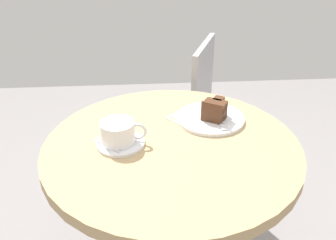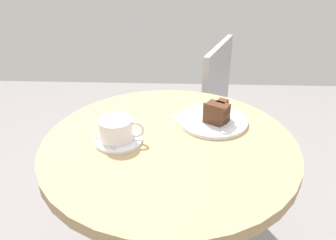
{
  "view_description": "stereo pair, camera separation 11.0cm",
  "coord_description": "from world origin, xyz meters",
  "px_view_note": "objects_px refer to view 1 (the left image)",
  "views": [
    {
      "loc": [
        -0.08,
        -0.89,
        1.32
      ],
      "look_at": [
        -0.01,
        0.07,
        0.79
      ],
      "focal_mm": 38.0,
      "sensor_mm": 36.0,
      "label": 1
    },
    {
      "loc": [
        0.03,
        -0.9,
        1.32
      ],
      "look_at": [
        -0.01,
        0.07,
        0.79
      ],
      "focal_mm": 38.0,
      "sensor_mm": 36.0,
      "label": 2
    }
  ],
  "objects_px": {
    "coffee_cup": "(119,131)",
    "napkin": "(196,117)",
    "saucer": "(121,142)",
    "teaspoon": "(104,144)",
    "cafe_chair": "(183,112)",
    "cake_slice": "(215,110)",
    "fork": "(222,121)",
    "cake_plate": "(210,118)"
  },
  "relations": [
    {
      "from": "cake_slice",
      "to": "cafe_chair",
      "type": "bearing_deg",
      "value": 94.19
    },
    {
      "from": "coffee_cup",
      "to": "napkin",
      "type": "bearing_deg",
      "value": 30.01
    },
    {
      "from": "coffee_cup",
      "to": "cake_plate",
      "type": "height_order",
      "value": "coffee_cup"
    },
    {
      "from": "saucer",
      "to": "fork",
      "type": "height_order",
      "value": "fork"
    },
    {
      "from": "coffee_cup",
      "to": "cafe_chair",
      "type": "relative_size",
      "value": 0.16
    },
    {
      "from": "coffee_cup",
      "to": "napkin",
      "type": "relative_size",
      "value": 0.65
    },
    {
      "from": "saucer",
      "to": "cake_slice",
      "type": "bearing_deg",
      "value": 20.62
    },
    {
      "from": "cake_plate",
      "to": "fork",
      "type": "relative_size",
      "value": 1.48
    },
    {
      "from": "fork",
      "to": "cake_plate",
      "type": "bearing_deg",
      "value": -139.13
    },
    {
      "from": "saucer",
      "to": "cafe_chair",
      "type": "bearing_deg",
      "value": 67.54
    },
    {
      "from": "coffee_cup",
      "to": "napkin",
      "type": "xyz_separation_m",
      "value": [
        0.25,
        0.14,
        -0.04
      ]
    },
    {
      "from": "teaspoon",
      "to": "fork",
      "type": "relative_size",
      "value": 0.53
    },
    {
      "from": "teaspoon",
      "to": "cafe_chair",
      "type": "height_order",
      "value": "cafe_chair"
    },
    {
      "from": "cake_plate",
      "to": "cafe_chair",
      "type": "xyz_separation_m",
      "value": [
        -0.03,
        0.51,
        -0.24
      ]
    },
    {
      "from": "saucer",
      "to": "cake_slice",
      "type": "height_order",
      "value": "cake_slice"
    },
    {
      "from": "coffee_cup",
      "to": "fork",
      "type": "relative_size",
      "value": 0.88
    },
    {
      "from": "teaspoon",
      "to": "fork",
      "type": "xyz_separation_m",
      "value": [
        0.37,
        0.1,
        0.0
      ]
    },
    {
      "from": "fork",
      "to": "napkin",
      "type": "bearing_deg",
      "value": -125.17
    },
    {
      "from": "coffee_cup",
      "to": "fork",
      "type": "xyz_separation_m",
      "value": [
        0.33,
        0.09,
        -0.03
      ]
    },
    {
      "from": "coffee_cup",
      "to": "cake_slice",
      "type": "height_order",
      "value": "cake_slice"
    },
    {
      "from": "teaspoon",
      "to": "cafe_chair",
      "type": "bearing_deg",
      "value": -71.53
    },
    {
      "from": "coffee_cup",
      "to": "cake_slice",
      "type": "xyz_separation_m",
      "value": [
        0.31,
        0.11,
        -0.0
      ]
    },
    {
      "from": "teaspoon",
      "to": "cake_plate",
      "type": "bearing_deg",
      "value": -113.3
    },
    {
      "from": "napkin",
      "to": "cafe_chair",
      "type": "height_order",
      "value": "cafe_chair"
    },
    {
      "from": "saucer",
      "to": "cake_plate",
      "type": "height_order",
      "value": "cake_plate"
    },
    {
      "from": "saucer",
      "to": "cafe_chair",
      "type": "height_order",
      "value": "cafe_chair"
    },
    {
      "from": "cake_slice",
      "to": "napkin",
      "type": "height_order",
      "value": "cake_slice"
    },
    {
      "from": "napkin",
      "to": "fork",
      "type": "bearing_deg",
      "value": -36.73
    },
    {
      "from": "saucer",
      "to": "cafe_chair",
      "type": "xyz_separation_m",
      "value": [
        0.26,
        0.64,
        -0.24
      ]
    },
    {
      "from": "teaspoon",
      "to": "cake_slice",
      "type": "xyz_separation_m",
      "value": [
        0.35,
        0.13,
        0.03
      ]
    },
    {
      "from": "cake_slice",
      "to": "coffee_cup",
      "type": "bearing_deg",
      "value": -159.6
    },
    {
      "from": "saucer",
      "to": "teaspoon",
      "type": "xyz_separation_m",
      "value": [
        -0.05,
        -0.02,
        0.01
      ]
    },
    {
      "from": "coffee_cup",
      "to": "cake_slice",
      "type": "bearing_deg",
      "value": 20.4
    },
    {
      "from": "saucer",
      "to": "coffee_cup",
      "type": "bearing_deg",
      "value": 178.72
    },
    {
      "from": "napkin",
      "to": "teaspoon",
      "type": "bearing_deg",
      "value": -151.34
    },
    {
      "from": "coffee_cup",
      "to": "cake_plate",
      "type": "xyz_separation_m",
      "value": [
        0.29,
        0.13,
        -0.04
      ]
    },
    {
      "from": "cake_slice",
      "to": "cafe_chair",
      "type": "relative_size",
      "value": 0.11
    },
    {
      "from": "cake_plate",
      "to": "napkin",
      "type": "relative_size",
      "value": 1.08
    },
    {
      "from": "fork",
      "to": "cafe_chair",
      "type": "xyz_separation_m",
      "value": [
        -0.06,
        0.55,
        -0.25
      ]
    },
    {
      "from": "teaspoon",
      "to": "cake_slice",
      "type": "height_order",
      "value": "cake_slice"
    },
    {
      "from": "saucer",
      "to": "teaspoon",
      "type": "distance_m",
      "value": 0.05
    },
    {
      "from": "teaspoon",
      "to": "cafe_chair",
      "type": "distance_m",
      "value": 0.77
    }
  ]
}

